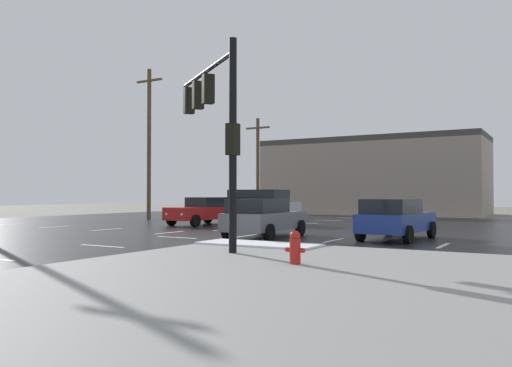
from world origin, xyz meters
TOP-DOWN VIEW (x-y plane):
  - ground_plane at (0.00, 0.00)m, footprint 120.00×120.00m
  - road_asphalt at (0.00, 0.00)m, footprint 44.00×44.00m
  - sidewalk_corner at (12.00, -12.00)m, footprint 18.00×18.00m
  - snow_strip_curbside at (5.00, -4.00)m, footprint 4.00×1.60m
  - lane_markings at (1.20, -1.38)m, footprint 36.15×36.15m
  - traffic_signal_mast at (4.17, -5.33)m, footprint 4.26×3.28m
  - fire_hydrant at (8.05, -7.55)m, footprint 0.48×0.26m
  - strip_building_background at (-1.21, 27.60)m, footprint 19.20×8.00m
  - sedan_blue at (7.97, 1.47)m, footprint 2.23×4.62m
  - suv_silver at (-2.25, 8.52)m, footprint 4.94×2.43m
  - sedan_red at (-4.25, 5.72)m, footprint 2.37×4.66m
  - sedan_grey at (3.09, -0.28)m, footprint 2.21×4.61m
  - utility_pole_far at (-11.14, 8.74)m, footprint 2.20×0.28m
  - utility_pole_distant at (-8.29, 18.87)m, footprint 2.20×0.28m

SIDE VIEW (x-z plane):
  - ground_plane at x=0.00m, z-range 0.00..0.00m
  - road_asphalt at x=0.00m, z-range 0.00..0.02m
  - lane_markings at x=1.20m, z-range 0.02..0.03m
  - sidewalk_corner at x=12.00m, z-range 0.00..0.14m
  - snow_strip_curbside at x=5.00m, z-range 0.14..0.20m
  - fire_hydrant at x=8.05m, z-range 0.14..0.93m
  - sedan_blue at x=7.97m, z-range 0.06..1.64m
  - sedan_red at x=-4.25m, z-range 0.06..1.64m
  - sedan_grey at x=3.09m, z-range 0.06..1.64m
  - suv_silver at x=-2.25m, z-range 0.08..2.11m
  - strip_building_background at x=-1.21m, z-range 0.00..6.75m
  - utility_pole_distant at x=-8.29m, z-range 0.21..8.31m
  - traffic_signal_mast at x=4.17m, z-range 1.29..7.36m
  - utility_pole_far at x=-11.14m, z-range 0.22..10.70m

